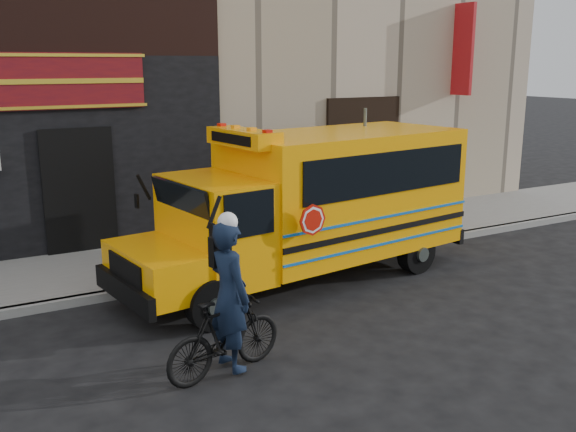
# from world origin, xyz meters

# --- Properties ---
(ground) EXTENTS (120.00, 120.00, 0.00)m
(ground) POSITION_xyz_m (0.00, 0.00, 0.00)
(ground) COLOR black
(ground) RESTS_ON ground
(curb) EXTENTS (40.00, 0.20, 0.15)m
(curb) POSITION_xyz_m (0.00, 2.60, 0.07)
(curb) COLOR gray
(curb) RESTS_ON ground
(sidewalk) EXTENTS (40.00, 3.00, 0.15)m
(sidewalk) POSITION_xyz_m (0.00, 4.10, 0.07)
(sidewalk) COLOR slate
(sidewalk) RESTS_ON ground
(school_bus) EXTENTS (7.12, 3.03, 2.92)m
(school_bus) POSITION_xyz_m (0.39, 1.87, 1.51)
(school_bus) COLOR black
(school_bus) RESTS_ON ground
(sign_pole) EXTENTS (0.07, 0.27, 3.11)m
(sign_pole) POSITION_xyz_m (2.01, 2.62, 1.71)
(sign_pole) COLOR #49524D
(sign_pole) RESTS_ON ground
(bicycle) EXTENTS (1.84, 0.87, 1.07)m
(bicycle) POSITION_xyz_m (-2.70, -0.91, 0.53)
(bicycle) COLOR black
(bicycle) RESTS_ON ground
(cyclist) EXTENTS (0.59, 0.80, 2.01)m
(cyclist) POSITION_xyz_m (-2.59, -0.84, 1.00)
(cyclist) COLOR black
(cyclist) RESTS_ON ground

